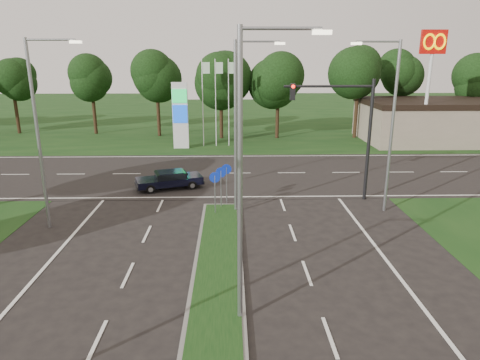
{
  "coord_description": "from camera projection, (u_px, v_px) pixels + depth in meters",
  "views": [
    {
      "loc": [
        0.52,
        -6.03,
        8.17
      ],
      "look_at": [
        1.0,
        14.64,
        2.2
      ],
      "focal_mm": 32.0,
      "sensor_mm": 36.0,
      "label": 1
    }
  ],
  "objects": [
    {
      "name": "verge_far",
      "position": [
        226.0,
        116.0,
        60.87
      ],
      "size": [
        160.0,
        50.0,
        0.02
      ],
      "primitive_type": "cube",
      "color": "#123311",
      "rests_on": "ground"
    },
    {
      "name": "cross_road",
      "position": [
        223.0,
        173.0,
        31.1
      ],
      "size": [
        160.0,
        12.0,
        0.02
      ],
      "primitive_type": "cube",
      "color": "black",
      "rests_on": "ground"
    },
    {
      "name": "median_kerb",
      "position": [
        213.0,
        360.0,
        11.87
      ],
      "size": [
        2.0,
        26.0,
        0.12
      ],
      "primitive_type": "cube",
      "color": "slate",
      "rests_on": "ground"
    },
    {
      "name": "commercial_building",
      "position": [
        445.0,
        121.0,
        42.56
      ],
      "size": [
        16.0,
        9.0,
        4.0
      ],
      "primitive_type": "cube",
      "color": "gray",
      "rests_on": "ground"
    },
    {
      "name": "streetlight_median_near",
      "position": [
        247.0,
        167.0,
        12.43
      ],
      "size": [
        2.53,
        0.22,
        9.0
      ],
      "color": "gray",
      "rests_on": "ground"
    },
    {
      "name": "streetlight_median_far",
      "position": [
        239.0,
        119.0,
        22.03
      ],
      "size": [
        2.53,
        0.22,
        9.0
      ],
      "color": "gray",
      "rests_on": "ground"
    },
    {
      "name": "streetlight_left_far",
      "position": [
        41.0,
        126.0,
        19.9
      ],
      "size": [
        2.53,
        0.22,
        9.0
      ],
      "color": "gray",
      "rests_on": "ground"
    },
    {
      "name": "streetlight_right_far",
      "position": [
        389.0,
        119.0,
        22.2
      ],
      "size": [
        2.53,
        0.22,
        9.0
      ],
      "rotation": [
        0.0,
        0.0,
        3.14
      ],
      "color": "gray",
      "rests_on": "ground"
    },
    {
      "name": "traffic_signal",
      "position": [
        348.0,
        121.0,
        24.2
      ],
      "size": [
        5.1,
        0.42,
        7.0
      ],
      "color": "black",
      "rests_on": "ground"
    },
    {
      "name": "median_signs",
      "position": [
        221.0,
        180.0,
        23.33
      ],
      "size": [
        1.16,
        1.76,
        2.38
      ],
      "color": "gray",
      "rests_on": "ground"
    },
    {
      "name": "gas_pylon",
      "position": [
        183.0,
        114.0,
        38.82
      ],
      "size": [
        5.8,
        1.26,
        8.0
      ],
      "color": "silver",
      "rests_on": "ground"
    },
    {
      "name": "mcdonalds_sign",
      "position": [
        432.0,
        59.0,
        36.94
      ],
      "size": [
        2.2,
        0.47,
        10.4
      ],
      "color": "silver",
      "rests_on": "ground"
    },
    {
      "name": "treeline_far",
      "position": [
        226.0,
        70.0,
        44.51
      ],
      "size": [
        6.0,
        6.0,
        9.9
      ],
      "color": "black",
      "rests_on": "ground"
    },
    {
      "name": "navy_sedan",
      "position": [
        170.0,
        179.0,
        27.41
      ],
      "size": [
        4.43,
        2.86,
        1.13
      ],
      "rotation": [
        0.0,
        0.0,
        1.88
      ],
      "color": "black",
      "rests_on": "ground"
    }
  ]
}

